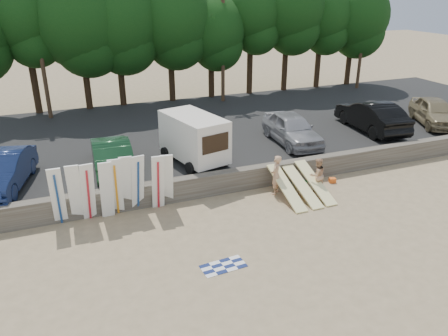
{
  "coord_description": "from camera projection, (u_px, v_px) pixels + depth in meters",
  "views": [
    {
      "loc": [
        -9.57,
        -13.57,
        8.7
      ],
      "look_at": [
        -3.04,
        3.0,
        1.18
      ],
      "focal_mm": 35.0,
      "sensor_mm": 36.0,
      "label": 1
    }
  ],
  "objects": [
    {
      "name": "ground",
      "position": [
        318.0,
        209.0,
        18.24
      ],
      "size": [
        120.0,
        120.0,
        0.0
      ],
      "primitive_type": "plane",
      "color": "tan",
      "rests_on": "ground"
    },
    {
      "name": "seawall",
      "position": [
        284.0,
        172.0,
        20.62
      ],
      "size": [
        44.0,
        0.5,
        1.0
      ],
      "primitive_type": "cube",
      "color": "#6B6356",
      "rests_on": "ground"
    },
    {
      "name": "parking_lot",
      "position": [
        225.0,
        130.0,
        27.11
      ],
      "size": [
        44.0,
        14.5,
        0.7
      ],
      "primitive_type": "cube",
      "color": "#282828",
      "rests_on": "ground"
    },
    {
      "name": "treeline",
      "position": [
        180.0,
        18.0,
        30.56
      ],
      "size": [
        33.82,
        6.43,
        9.15
      ],
      "color": "#382616",
      "rests_on": "parking_lot"
    },
    {
      "name": "utility_poles",
      "position": [
        223.0,
        35.0,
        30.52
      ],
      "size": [
        25.8,
        0.26,
        9.0
      ],
      "color": "#473321",
      "rests_on": "parking_lot"
    },
    {
      "name": "box_trailer",
      "position": [
        194.0,
        137.0,
        20.72
      ],
      "size": [
        2.75,
        3.99,
        2.34
      ],
      "rotation": [
        0.0,
        0.0,
        0.24
      ],
      "color": "white",
      "rests_on": "parking_lot"
    },
    {
      "name": "car_0",
      "position": [
        3.0,
        171.0,
        18.27
      ],
      "size": [
        2.69,
        4.89,
        1.53
      ],
      "primitive_type": "imported",
      "rotation": [
        0.0,
        0.0,
        -0.24
      ],
      "color": "#16244E",
      "rests_on": "parking_lot"
    },
    {
      "name": "car_1",
      "position": [
        111.0,
        154.0,
        20.1
      ],
      "size": [
        1.86,
        4.79,
        1.56
      ],
      "primitive_type": "imported",
      "rotation": [
        0.0,
        0.0,
        3.1
      ],
      "color": "#163E21",
      "rests_on": "parking_lot"
    },
    {
      "name": "car_2",
      "position": [
        292.0,
        129.0,
        23.51
      ],
      "size": [
        2.24,
        4.88,
        1.62
      ],
      "primitive_type": "imported",
      "rotation": [
        0.0,
        0.0,
        -0.07
      ],
      "color": "gray",
      "rests_on": "parking_lot"
    },
    {
      "name": "car_3",
      "position": [
        371.0,
        116.0,
        25.52
      ],
      "size": [
        2.34,
        5.48,
        1.76
      ],
      "primitive_type": "imported",
      "rotation": [
        0.0,
        0.0,
        3.05
      ],
      "color": "black",
      "rests_on": "parking_lot"
    },
    {
      "name": "car_4",
      "position": [
        435.0,
        112.0,
        26.64
      ],
      "size": [
        3.71,
        5.1,
        1.61
      ],
      "primitive_type": "imported",
      "rotation": [
        0.0,
        0.0,
        -0.43
      ],
      "color": "#8A7A58",
      "rests_on": "parking_lot"
    },
    {
      "name": "surfboard_upright_0",
      "position": [
        58.0,
        197.0,
        16.51
      ],
      "size": [
        0.5,
        0.67,
        2.54
      ],
      "primitive_type": "cube",
      "rotation": [
        0.24,
        0.0,
        -0.0
      ],
      "color": "white",
      "rests_on": "ground"
    },
    {
      "name": "surfboard_upright_1",
      "position": [
        75.0,
        193.0,
        16.76
      ],
      "size": [
        0.54,
        0.67,
        2.55
      ],
      "primitive_type": "cube",
      "rotation": [
        0.23,
        0.0,
        -0.06
      ],
      "color": "white",
      "rests_on": "ground"
    },
    {
      "name": "surfboard_upright_2",
      "position": [
        88.0,
        192.0,
        16.88
      ],
      "size": [
        0.56,
        0.69,
        2.55
      ],
      "primitive_type": "cube",
      "rotation": [
        0.23,
        0.0,
        0.1
      ],
      "color": "white",
      "rests_on": "ground"
    },
    {
      "name": "surfboard_upright_3",
      "position": [
        107.0,
        190.0,
        17.01
      ],
      "size": [
        0.51,
        0.62,
        2.55
      ],
      "primitive_type": "cube",
      "rotation": [
        0.22,
        0.0,
        0.01
      ],
      "color": "white",
      "rests_on": "ground"
    },
    {
      "name": "surfboard_upright_4",
      "position": [
        116.0,
        187.0,
        17.29
      ],
      "size": [
        0.54,
        0.62,
        2.56
      ],
      "primitive_type": "cube",
      "rotation": [
        0.2,
        0.0,
        -0.07
      ],
      "color": "white",
      "rests_on": "ground"
    },
    {
      "name": "surfboard_upright_5",
      "position": [
        127.0,
        184.0,
        17.52
      ],
      "size": [
        0.54,
        0.6,
        2.56
      ],
      "primitive_type": "cube",
      "rotation": [
        0.19,
        0.0,
        -0.08
      ],
      "color": "white",
      "rests_on": "ground"
    },
    {
      "name": "surfboard_upright_6",
      "position": [
        138.0,
        183.0,
        17.61
      ],
      "size": [
        0.59,
        0.67,
        2.55
      ],
      "primitive_type": "cube",
      "rotation": [
        0.21,
        0.0,
        0.15
      ],
      "color": "white",
      "rests_on": "ground"
    },
    {
      "name": "surfboard_upright_7",
      "position": [
        158.0,
        182.0,
        17.7
      ],
      "size": [
        0.54,
        0.73,
        2.53
      ],
      "primitive_type": "cube",
      "rotation": [
        0.25,
        0.0,
        -0.06
      ],
      "color": "white",
      "rests_on": "ground"
    },
    {
      "name": "surfboard_upright_8",
      "position": [
        167.0,
        180.0,
        17.96
      ],
      "size": [
        0.63,
        0.89,
        2.5
      ],
      "primitive_type": "cube",
      "rotation": [
        0.3,
        0.0,
        -0.16
      ],
      "color": "white",
      "rests_on": "ground"
    },
    {
      "name": "surfboard_low_0",
      "position": [
        286.0,
        187.0,
        18.94
      ],
      "size": [
        0.56,
        2.84,
        1.11
      ],
      "primitive_type": "cube",
      "rotation": [
        0.36,
        0.0,
        0.0
      ],
      "color": "#FEF1A0",
      "rests_on": "ground"
    },
    {
      "name": "surfboard_low_1",
      "position": [
        302.0,
        186.0,
        19.27
      ],
      "size": [
        0.56,
        2.89,
        0.95
      ],
      "primitive_type": "cube",
      "rotation": [
        0.3,
        0.0,
        0.0
      ],
      "color": "#FEF1A0",
      "rests_on": "ground"
    },
    {
      "name": "surfboard_low_2",
      "position": [
        315.0,
        182.0,
        19.51
      ],
      "size": [
        0.56,
        2.86,
        1.04
      ],
      "primitive_type": "cube",
      "rotation": [
        0.33,
        0.0,
        0.0
      ],
      "color": "#FEF1A0",
      "rests_on": "ground"
    },
    {
      "name": "beachgoer_a",
      "position": [
        276.0,
        175.0,
        19.29
      ],
      "size": [
        0.78,
        0.77,
        1.81
      ],
      "primitive_type": "imported",
      "rotation": [
        0.0,
        0.0,
        3.91
      ],
      "color": "tan",
      "rests_on": "ground"
    },
    {
      "name": "beachgoer_b",
      "position": [
        317.0,
        175.0,
        19.58
      ],
      "size": [
        0.8,
        0.64,
        1.59
      ],
      "primitive_type": "imported",
      "rotation": [
        0.0,
        0.0,
        3.19
      ],
      "color": "tan",
      "rests_on": "ground"
    },
    {
      "name": "cooler",
      "position": [
        302.0,
        184.0,
        20.17
      ],
      "size": [
        0.44,
        0.38,
        0.32
      ],
      "primitive_type": "cube",
      "rotation": [
        0.0,
        0.0,
        0.23
      ],
      "color": "#25883F",
      "rests_on": "ground"
    },
    {
      "name": "gear_bag",
      "position": [
        332.0,
        180.0,
        20.69
      ],
      "size": [
        0.36,
        0.32,
        0.22
      ],
      "primitive_type": "cube",
      "rotation": [
        0.0,
        0.0,
        -0.27
      ],
      "color": "orange",
      "rests_on": "ground"
    },
    {
      "name": "beach_towel",
      "position": [
        223.0,
        266.0,
        14.57
      ],
      "size": [
        1.61,
        1.61,
        0.0
      ],
      "primitive_type": "plane",
      "rotation": [
        0.0,
        0.0,
        0.07
      ],
      "color": "white",
      "rests_on": "ground"
    }
  ]
}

